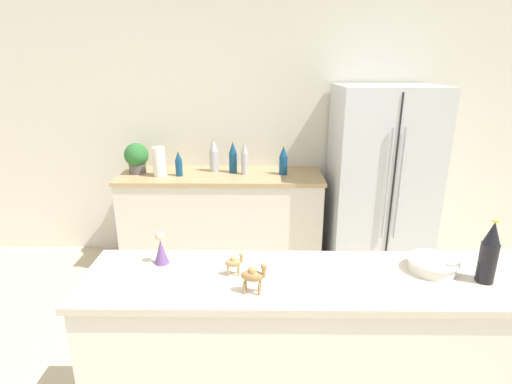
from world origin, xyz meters
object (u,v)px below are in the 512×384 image
at_px(back_bottle_1, 214,156).
at_px(camel_figurine_second, 234,262).
at_px(wine_bottle, 489,253).
at_px(refrigerator, 380,182).
at_px(back_bottle_4, 179,164).
at_px(potted_plant, 137,157).
at_px(back_bottle_0, 283,161).
at_px(fruit_bowl, 433,264).
at_px(paper_towel_roll, 159,162).
at_px(back_bottle_3, 233,157).
at_px(back_bottle_2, 245,158).
at_px(wise_man_figurine_crimson, 161,250).
at_px(camel_figurine, 253,275).

relative_size(back_bottle_1, camel_figurine_second, 2.80).
height_order(wine_bottle, camel_figurine_second, wine_bottle).
relative_size(refrigerator, back_bottle_4, 7.28).
xyz_separation_m(refrigerator, potted_plant, (-2.25, 0.10, 0.20)).
relative_size(back_bottle_0, back_bottle_1, 0.86).
bearing_deg(back_bottle_4, fruit_bowl, -48.67).
xyz_separation_m(paper_towel_roll, back_bottle_0, (1.13, 0.07, -0.00)).
distance_m(refrigerator, back_bottle_0, 0.91).
distance_m(refrigerator, back_bottle_3, 1.38).
relative_size(back_bottle_2, back_bottle_4, 1.36).
bearing_deg(wise_man_figurine_crimson, fruit_bowl, -2.55).
xyz_separation_m(back_bottle_4, camel_figurine, (0.72, -2.00, 0.01)).
xyz_separation_m(back_bottle_0, camel_figurine, (-0.24, -2.06, -0.01)).
bearing_deg(wine_bottle, fruit_bowl, 153.65).
distance_m(back_bottle_2, back_bottle_3, 0.13).
distance_m(potted_plant, fruit_bowl, 2.75).
bearing_deg(back_bottle_2, paper_towel_roll, -174.76).
height_order(potted_plant, camel_figurine, potted_plant).
distance_m(fruit_bowl, camel_figurine, 0.89).
xyz_separation_m(potted_plant, camel_figurine, (1.13, -2.09, -0.03)).
xyz_separation_m(potted_plant, camel_figurine_second, (1.03, -1.94, -0.05)).
relative_size(back_bottle_2, camel_figurine, 2.20).
xyz_separation_m(back_bottle_4, wine_bottle, (1.78, -1.90, 0.07)).
relative_size(wine_bottle, fruit_bowl, 1.27).
bearing_deg(wine_bottle, potted_plant, 137.79).
xyz_separation_m(refrigerator, back_bottle_2, (-1.24, 0.07, 0.20)).
xyz_separation_m(back_bottle_1, back_bottle_3, (0.19, -0.04, -0.01)).
bearing_deg(wise_man_figurine_crimson, refrigerator, 47.31).
bearing_deg(back_bottle_1, back_bottle_2, -19.48).
distance_m(back_bottle_0, camel_figurine, 2.08).
distance_m(back_bottle_0, fruit_bowl, 1.96).
distance_m(back_bottle_0, back_bottle_1, 0.66).
height_order(back_bottle_1, fruit_bowl, back_bottle_1).
height_order(paper_towel_roll, back_bottle_2, back_bottle_2).
height_order(back_bottle_2, back_bottle_4, back_bottle_2).
relative_size(back_bottle_3, back_bottle_4, 1.27).
bearing_deg(camel_figurine_second, back_bottle_2, 90.68).
bearing_deg(wise_man_figurine_crimson, paper_towel_roll, 103.87).
relative_size(back_bottle_0, wine_bottle, 0.91).
distance_m(back_bottle_0, back_bottle_3, 0.47).
bearing_deg(fruit_bowl, camel_figurine_second, -176.91).
xyz_separation_m(potted_plant, paper_towel_roll, (0.23, -0.10, -0.02)).
bearing_deg(potted_plant, camel_figurine, -61.71).
height_order(back_bottle_3, fruit_bowl, back_bottle_3).
height_order(back_bottle_3, wise_man_figurine_crimson, back_bottle_3).
bearing_deg(back_bottle_2, wise_man_figurine_crimson, -100.98).
bearing_deg(back_bottle_3, paper_towel_roll, -168.41).
relative_size(refrigerator, potted_plant, 6.05).
bearing_deg(paper_towel_roll, back_bottle_1, 20.17).
relative_size(paper_towel_roll, back_bottle_4, 1.14).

